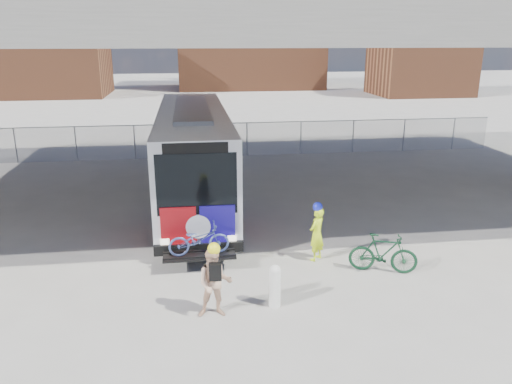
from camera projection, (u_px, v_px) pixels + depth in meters
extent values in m
plane|color=#9E9991|center=(261.00, 240.00, 15.97)|extent=(160.00, 160.00, 0.00)
cube|color=silver|center=(193.00, 151.00, 19.55)|extent=(2.55, 12.00, 3.20)
cube|color=black|center=(193.00, 133.00, 19.83)|extent=(2.61, 11.00, 1.28)
cube|color=black|center=(197.00, 184.00, 13.81)|extent=(2.24, 0.12, 1.76)
cube|color=black|center=(195.00, 148.00, 13.50)|extent=(1.78, 0.12, 0.30)
cube|color=black|center=(199.00, 248.00, 14.27)|extent=(2.55, 0.20, 0.30)
cube|color=#9F0C12|center=(179.00, 227.00, 14.03)|extent=(1.00, 0.08, 1.20)
cube|color=navy|center=(218.00, 225.00, 14.18)|extent=(1.00, 0.08, 1.20)
cylinder|color=silver|center=(198.00, 227.00, 14.09)|extent=(0.70, 0.06, 0.70)
cube|color=gray|center=(192.00, 109.00, 19.06)|extent=(1.28, 7.20, 0.14)
cube|color=black|center=(200.00, 255.00, 13.80)|extent=(2.00, 0.70, 0.06)
cylinder|color=black|center=(161.00, 228.00, 15.67)|extent=(0.30, 1.00, 1.00)
cylinder|color=black|center=(234.00, 224.00, 15.97)|extent=(0.30, 1.00, 1.00)
cylinder|color=black|center=(169.00, 163.00, 23.80)|extent=(0.30, 1.00, 1.00)
cylinder|color=black|center=(217.00, 161.00, 24.11)|extent=(0.30, 1.00, 1.00)
cube|color=#9F0C12|center=(155.00, 198.00, 15.98)|extent=(0.06, 2.60, 1.70)
cube|color=navy|center=(158.00, 184.00, 17.49)|extent=(0.06, 1.40, 1.70)
cube|color=#9F0C12|center=(236.00, 194.00, 16.32)|extent=(0.06, 2.60, 1.70)
cube|color=navy|center=(232.00, 181.00, 17.83)|extent=(0.06, 1.40, 1.70)
imported|color=#40538E|center=(199.00, 240.00, 13.66)|extent=(1.72, 0.75, 0.88)
cube|color=#605E59|center=(245.00, 22.00, 17.76)|extent=(40.00, 16.00, 1.50)
cylinder|color=gray|center=(76.00, 144.00, 26.02)|extent=(0.06, 0.06, 1.80)
cylinder|color=gray|center=(154.00, 142.00, 26.54)|extent=(0.06, 0.06, 1.80)
cylinder|color=gray|center=(229.00, 140.00, 27.06)|extent=(0.06, 0.06, 1.80)
cylinder|color=gray|center=(301.00, 138.00, 27.59)|extent=(0.06, 0.06, 1.80)
cylinder|color=gray|center=(370.00, 136.00, 28.11)|extent=(0.06, 0.06, 1.80)
cylinder|color=gray|center=(437.00, 134.00, 28.63)|extent=(0.06, 0.06, 1.80)
plane|color=gray|center=(229.00, 140.00, 27.06)|extent=(30.00, 0.00, 30.00)
cube|color=gray|center=(228.00, 123.00, 26.79)|extent=(30.00, 0.05, 0.04)
cube|color=brown|center=(39.00, 49.00, 54.73)|extent=(14.00, 10.00, 10.00)
cube|color=brown|center=(248.00, 40.00, 64.19)|extent=(18.00, 12.00, 12.00)
cube|color=brown|center=(421.00, 58.00, 55.77)|extent=(10.00, 8.00, 8.00)
cylinder|color=white|center=(275.00, 288.00, 11.92)|extent=(0.28, 0.28, 0.94)
sphere|color=white|center=(275.00, 271.00, 11.79)|extent=(0.28, 0.28, 0.28)
imported|color=#D7FF1A|center=(317.00, 234.00, 14.37)|extent=(0.68, 0.68, 1.60)
sphere|color=#1924D6|center=(318.00, 207.00, 14.13)|extent=(0.28, 0.28, 0.28)
imported|color=#D9AB8B|center=(215.00, 283.00, 11.40)|extent=(0.85, 0.68, 1.67)
sphere|color=#FCF21A|center=(214.00, 249.00, 11.15)|extent=(0.29, 0.29, 0.29)
cube|color=black|center=(215.00, 272.00, 11.10)|extent=(0.29, 0.18, 0.40)
imported|color=#123821|center=(383.00, 253.00, 13.66)|extent=(1.93, 1.10, 1.12)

